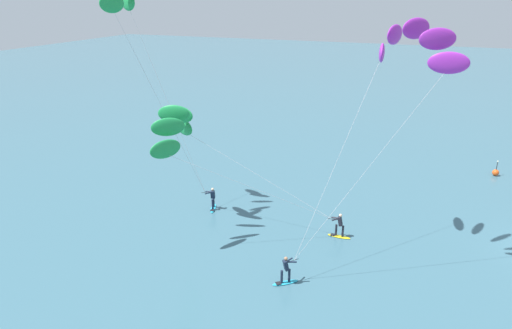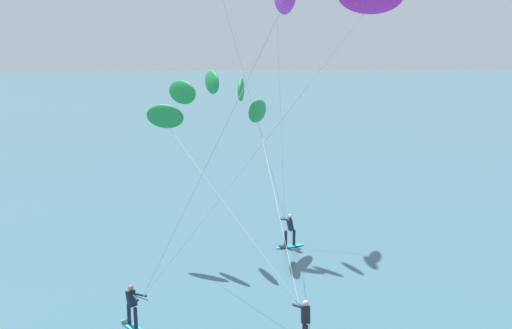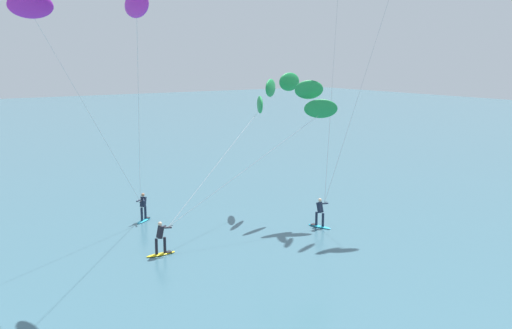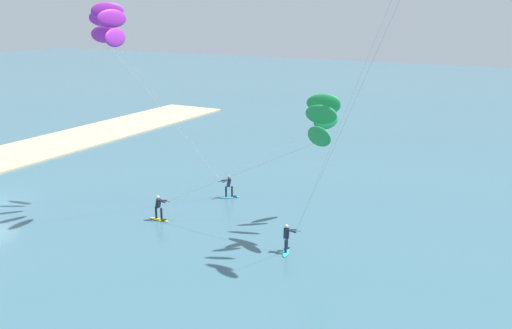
% 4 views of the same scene
% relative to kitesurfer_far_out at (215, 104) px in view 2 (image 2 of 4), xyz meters
% --- Properties ---
extents(kitesurfer_far_out, '(6.36, 12.39, 8.59)m').
position_rel_kitesurfer_far_out_xyz_m(kitesurfer_far_out, '(0.00, 0.00, 0.00)').
color(kitesurfer_far_out, yellow).
rests_on(kitesurfer_far_out, ground).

